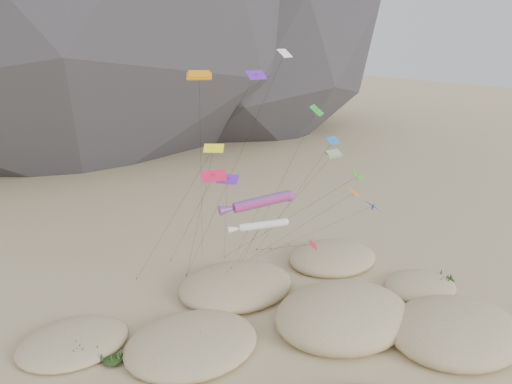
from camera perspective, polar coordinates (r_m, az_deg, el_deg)
ground at (r=51.01m, az=8.98°, el=-17.03°), size 500.00×500.00×0.00m
dunes at (r=52.46m, az=6.27°, el=-14.86°), size 46.96×34.59×4.58m
dune_grass at (r=52.38m, az=5.71°, el=-14.77°), size 42.35×28.48×1.50m
kite_stakes at (r=67.40m, az=-3.67°, el=-7.64°), size 21.99×6.25×0.30m
rainbow_tube_kite at (r=52.41m, az=0.39°, el=-1.18°), size 8.96×13.85×12.90m
white_tube_kite at (r=49.18m, az=0.46°, el=-3.85°), size 7.47×14.13×11.45m
orange_parafoil at (r=52.24m, az=-6.51°, el=12.80°), size 6.17×11.33×25.34m
multi_parafoil at (r=59.59m, az=8.72°, el=4.21°), size 2.45×14.95×15.88m
delta_kites at (r=54.88m, az=4.77°, el=4.08°), size 28.50×20.99×27.25m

